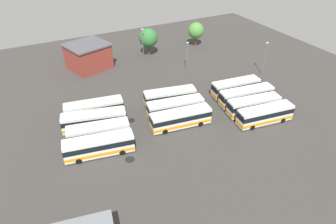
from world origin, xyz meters
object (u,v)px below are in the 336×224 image
Objects in this scene: bus_row2_slot3 at (99,146)px; bus_row0_slot3 at (265,114)px; bus_row0_slot1 at (246,96)px; bus_row2_slot1 at (94,120)px; lamp_post_mid_lot at (187,55)px; bus_row0_slot0 at (236,87)px; bus_row2_slot2 at (99,133)px; depot_building at (88,56)px; bus_row1_slot2 at (181,118)px; lamp_post_far_corner at (143,43)px; bus_row1_slot0 at (170,97)px; tree_south_edge at (148,38)px; bus_row1_slot1 at (175,107)px; lamp_post_by_building at (265,57)px; bus_row2_slot0 at (94,109)px; bus_row0_slot2 at (254,105)px; tree_east_edge at (196,30)px.

bus_row0_slot3 is at bearing 170.06° from bus_row2_slot3.
bus_row0_slot1 and bus_row2_slot1 have the same top height.
lamp_post_mid_lot reaches higher than bus_row0_slot3.
lamp_post_mid_lot is (3.30, -15.21, 2.23)m from bus_row0_slot0.
bus_row0_slot3 is 31.34m from bus_row2_slot1.
bus_row0_slot0 is 30.73m from bus_row2_slot2.
depot_building is at bearing -102.13° from bus_row2_slot3.
depot_building is 24.52m from lamp_post_mid_lot.
bus_row1_slot2 is 31.58m from lamp_post_far_corner.
bus_row1_slot0 is 1.44× the size of tree_south_edge.
bus_row1_slot1 is 0.96× the size of bus_row2_slot1.
bus_row2_slot1 is at bearing 4.58° from lamp_post_by_building.
lamp_post_mid_lot is at bearing -80.97° from bus_row0_slot1.
bus_row2_slot3 is (2.25, 10.98, 0.00)m from bus_row2_slot0.
bus_row0_slot1 is at bearing 169.54° from bus_row2_slot1.
lamp_post_by_building reaches higher than bus_row2_slot3.
lamp_post_by_building reaches higher than bus_row0_slot2.
bus_row0_slot1 is 1.04× the size of bus_row1_slot1.
bus_row2_slot2 is (30.65, 2.25, -0.00)m from bus_row0_slot0.
bus_row0_slot0 is at bearing 102.23° from lamp_post_mid_lot.
bus_row1_slot2 is 40.52m from tree_east_edge.
lamp_post_by_building reaches higher than bus_row0_slot0.
tree_east_edge is at bearing -104.20° from bus_row0_slot0.
bus_row0_slot2 is 1.44× the size of tree_south_edge.
bus_row0_slot1 is 15.58m from bus_row1_slot0.
depot_building is at bearing -52.56° from bus_row0_slot1.
depot_building reaches higher than bus_row0_slot1.
tree_east_edge is (4.88, -23.12, 0.21)m from lamp_post_by_building.
lamp_post_by_building reaches higher than bus_row1_slot0.
bus_row2_slot2 is (15.38, 1.03, -0.00)m from bus_row1_slot1.
bus_row1_slot0 is 0.96× the size of bus_row1_slot1.
bus_row0_slot0 and bus_row0_slot2 have the same top height.
bus_row0_slot1 is at bearing 36.01° from lamp_post_by_building.
depot_building reaches higher than bus_row0_slot3.
bus_row2_slot2 is at bearing -104.96° from bus_row2_slot3.
bus_row0_slot3 is 1.37× the size of lamp_post_by_building.
bus_row2_slot1 is (28.69, -12.61, 0.00)m from bus_row0_slot3.
bus_row2_slot1 is at bearing 74.74° from bus_row2_slot0.
lamp_post_by_building is 1.16× the size of tree_east_edge.
bus_row0_slot0 and bus_row2_slot2 have the same top height.
bus_row0_slot0 is at bearing 169.70° from bus_row2_slot0.
bus_row0_slot0 is at bearing 131.40° from depot_building.
bus_row0_slot0 is 15.72m from lamp_post_mid_lot.
bus_row2_slot3 is at bearing 13.86° from lamp_post_by_building.
bus_row1_slot0 is at bearing -46.85° from bus_row0_slot3.
bus_row0_slot2 is 41.98m from depot_building.
bus_row2_slot0 is (14.92, -2.59, 0.00)m from bus_row1_slot0.
bus_row2_slot0 is 0.98× the size of bus_row2_slot3.
bus_row1_slot0 is 16.84m from lamp_post_mid_lot.
bus_row1_slot1 and bus_row2_slot0 have the same top height.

